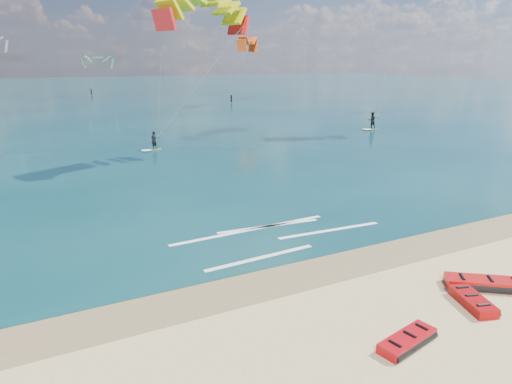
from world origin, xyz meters
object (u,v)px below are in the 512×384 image
packed_kite_left (407,345)px  kitesurfer_main (179,68)px  packed_kite_mid (485,288)px  kitesurfer_far (400,43)px  packed_kite_right (472,306)px

packed_kite_left → kitesurfer_main: (2.68, 29.43, 7.25)m
packed_kite_mid → kitesurfer_main: kitesurfer_main is taller
kitesurfer_main → kitesurfer_far: 26.22m
packed_kite_left → packed_kite_mid: (5.09, 1.32, 0.00)m
packed_kite_mid → kitesurfer_far: 39.64m
packed_kite_mid → packed_kite_left: bearing=-129.5°
packed_kite_left → kitesurfer_far: kitesurfer_far is taller
packed_kite_left → packed_kite_right: bearing=-1.3°
packed_kite_mid → packed_kite_right: (-1.48, -0.64, 0.00)m
packed_kite_mid → kitesurfer_far: (23.61, 30.35, 9.65)m
packed_kite_right → kitesurfer_far: bearing=-20.8°
packed_kite_left → kitesurfer_far: (28.70, 31.67, 9.65)m
packed_kite_mid → packed_kite_right: bearing=-120.6°
packed_kite_right → kitesurfer_main: bearing=20.0°
packed_kite_mid → packed_kite_right: packed_kite_mid is taller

